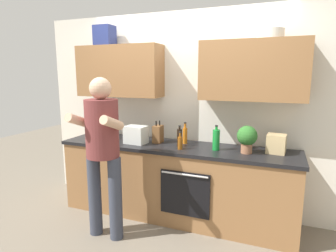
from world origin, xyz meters
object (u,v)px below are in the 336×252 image
(bottle_soy, at_px, (180,137))
(grocery_bag_bread, at_px, (276,144))
(bottle_syrup, at_px, (180,142))
(grocery_bag_produce, at_px, (136,135))
(bottle_juice, at_px, (185,135))
(potted_herb, at_px, (247,137))
(bottle_oil, at_px, (89,132))
(bottle_soda, at_px, (216,140))
(knife_block, at_px, (158,134))
(person_standing, at_px, (102,146))
(mixing_bowl, at_px, (107,136))
(cup_ceramic, at_px, (248,144))

(bottle_soy, relative_size, grocery_bag_bread, 1.23)
(bottle_syrup, height_order, grocery_bag_bread, bottle_syrup)
(bottle_soy, distance_m, grocery_bag_produce, 0.55)
(bottle_soy, relative_size, bottle_juice, 0.95)
(bottle_soy, bearing_deg, grocery_bag_produce, -173.94)
(potted_herb, bearing_deg, bottle_oil, -177.33)
(bottle_soda, height_order, knife_block, bottle_soda)
(bottle_oil, distance_m, knife_block, 0.91)
(bottle_soy, xyz_separation_m, grocery_bag_produce, (-0.55, -0.06, 0.00))
(bottle_syrup, relative_size, bottle_soy, 0.82)
(bottle_oil, distance_m, potted_herb, 1.97)
(bottle_oil, distance_m, bottle_soy, 1.20)
(grocery_bag_produce, bearing_deg, person_standing, -95.39)
(bottle_juice, height_order, mixing_bowl, bottle_juice)
(bottle_soda, height_order, grocery_bag_bread, bottle_soda)
(cup_ceramic, height_order, grocery_bag_produce, grocery_bag_produce)
(bottle_soy, bearing_deg, bottle_soda, -0.70)
(bottle_soy, bearing_deg, potted_herb, -1.09)
(cup_ceramic, bearing_deg, grocery_bag_bread, -17.12)
(knife_block, bearing_deg, potted_herb, -5.14)
(knife_block, height_order, grocery_bag_bread, knife_block)
(person_standing, height_order, cup_ceramic, person_standing)
(grocery_bag_bread, bearing_deg, person_standing, -154.81)
(cup_ceramic, relative_size, grocery_bag_produce, 0.41)
(cup_ceramic, xyz_separation_m, potted_herb, (0.01, -0.21, 0.12))
(bottle_juice, bearing_deg, person_standing, -127.04)
(bottle_oil, relative_size, knife_block, 0.86)
(cup_ceramic, bearing_deg, potted_herb, -87.06)
(bottle_juice, bearing_deg, knife_block, -168.97)
(bottle_soy, relative_size, cup_ceramic, 2.38)
(person_standing, xyz_separation_m, potted_herb, (1.37, 0.66, 0.06))
(person_standing, height_order, grocery_bag_bread, person_standing)
(bottle_syrup, relative_size, bottle_juice, 0.78)
(potted_herb, bearing_deg, grocery_bag_produce, -178.11)
(person_standing, relative_size, bottle_soy, 6.83)
(bottle_oil, bearing_deg, cup_ceramic, 8.87)
(mixing_bowl, xyz_separation_m, potted_herb, (1.77, -0.02, 0.13))
(person_standing, bearing_deg, bottle_soy, 48.37)
(person_standing, relative_size, mixing_bowl, 7.90)
(bottle_oil, xyz_separation_m, bottle_soda, (1.63, 0.10, 0.02))
(bottle_oil, bearing_deg, grocery_bag_produce, 4.23)
(bottle_oil, relative_size, mixing_bowl, 1.08)
(person_standing, bearing_deg, potted_herb, 25.87)
(cup_ceramic, distance_m, mixing_bowl, 1.77)
(bottle_oil, xyz_separation_m, potted_herb, (1.97, 0.09, 0.07))
(bottle_soda, xyz_separation_m, knife_block, (-0.75, 0.09, -0.01))
(bottle_syrup, bearing_deg, bottle_soda, 17.61)
(bottle_soy, relative_size, potted_herb, 0.84)
(person_standing, distance_m, bottle_soy, 0.91)
(knife_block, relative_size, grocery_bag_bread, 1.34)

